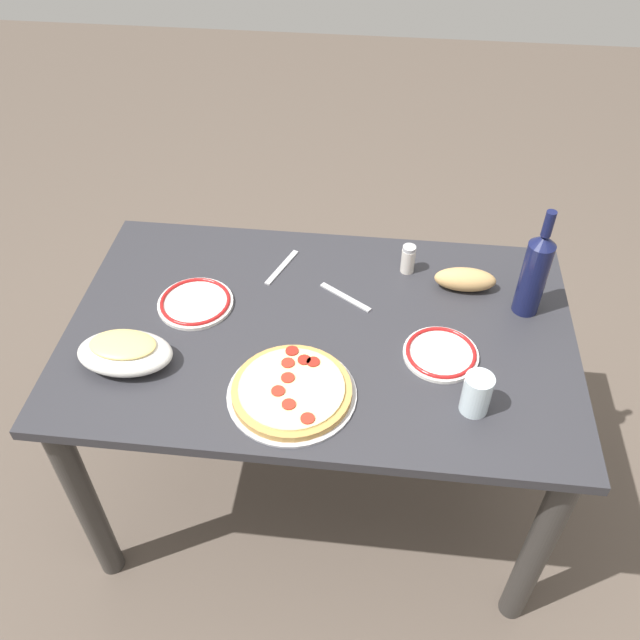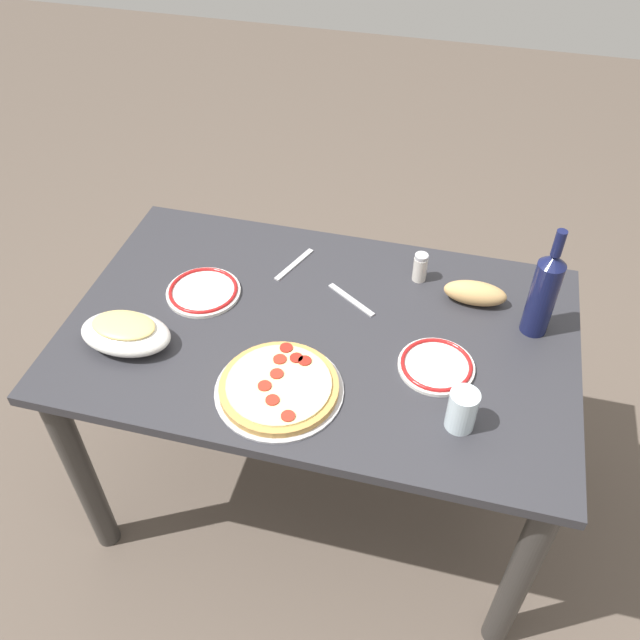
% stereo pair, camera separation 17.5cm
% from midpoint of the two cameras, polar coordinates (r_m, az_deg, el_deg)
% --- Properties ---
extents(ground_plane, '(8.00, 8.00, 0.00)m').
position_cam_midpoint_polar(ground_plane, '(2.36, -2.18, -13.93)').
color(ground_plane, brown).
rests_on(ground_plane, ground).
extents(dining_table, '(1.34, 0.83, 0.75)m').
position_cam_midpoint_polar(dining_table, '(1.86, -2.69, -3.62)').
color(dining_table, '#2D2D33').
rests_on(dining_table, ground).
extents(pepperoni_pizza, '(0.31, 0.31, 0.03)m').
position_cam_midpoint_polar(pepperoni_pizza, '(1.61, -5.54, -6.18)').
color(pepperoni_pizza, '#B7B7BC').
rests_on(pepperoni_pizza, dining_table).
extents(baked_pasta_dish, '(0.24, 0.15, 0.08)m').
position_cam_midpoint_polar(baked_pasta_dish, '(1.75, -19.08, -2.68)').
color(baked_pasta_dish, white).
rests_on(baked_pasta_dish, dining_table).
extents(wine_bottle, '(0.07, 0.07, 0.32)m').
position_cam_midpoint_polar(wine_bottle, '(1.80, 15.19, 3.82)').
color(wine_bottle, '#141942').
rests_on(wine_bottle, dining_table).
extents(water_glass, '(0.07, 0.07, 0.11)m').
position_cam_midpoint_polar(water_glass, '(1.57, 10.10, -6.37)').
color(water_glass, silver).
rests_on(water_glass, dining_table).
extents(side_plate_near, '(0.21, 0.21, 0.02)m').
position_cam_midpoint_polar(side_plate_near, '(1.88, -13.20, 1.35)').
color(side_plate_near, white).
rests_on(side_plate_near, dining_table).
extents(side_plate_far, '(0.19, 0.19, 0.02)m').
position_cam_midpoint_polar(side_plate_far, '(1.71, 7.38, -2.97)').
color(side_plate_far, white).
rests_on(side_plate_far, dining_table).
extents(bread_loaf, '(0.17, 0.07, 0.06)m').
position_cam_midpoint_polar(bread_loaf, '(1.89, 9.68, 3.30)').
color(bread_loaf, tan).
rests_on(bread_loaf, dining_table).
extents(spice_shaker, '(0.04, 0.04, 0.09)m').
position_cam_midpoint_polar(spice_shaker, '(1.93, 4.94, 5.08)').
color(spice_shaker, silver).
rests_on(spice_shaker, dining_table).
extents(fork_left, '(0.08, 0.16, 0.00)m').
position_cam_midpoint_polar(fork_left, '(1.96, -5.82, 4.37)').
color(fork_left, '#B7B7BC').
rests_on(fork_left, dining_table).
extents(fork_right, '(0.15, 0.11, 0.00)m').
position_cam_midpoint_polar(fork_right, '(1.86, -0.52, 1.83)').
color(fork_right, '#B7B7BC').
rests_on(fork_right, dining_table).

